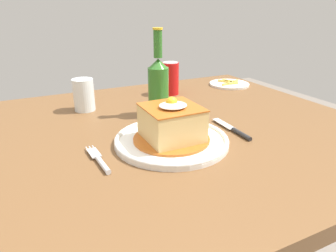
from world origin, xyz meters
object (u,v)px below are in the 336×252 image
at_px(soda_can, 170,78).
at_px(drinking_glass, 84,97).
at_px(side_plate_fries, 229,84).
at_px(main_plate, 171,140).
at_px(beer_bottle_green, 158,84).
at_px(fork, 100,161).
at_px(knife, 236,131).

distance_m(soda_can, drinking_glass, 0.35).
height_order(drinking_glass, side_plate_fries, drinking_glass).
height_order(main_plate, side_plate_fries, main_plate).
relative_size(main_plate, beer_bottle_green, 1.09).
distance_m(fork, soda_can, 0.59).
bearing_deg(drinking_glass, side_plate_fries, 5.39).
height_order(main_plate, beer_bottle_green, beer_bottle_green).
bearing_deg(fork, knife, 0.54).
bearing_deg(soda_can, side_plate_fries, 1.79).
bearing_deg(main_plate, knife, -5.69).
relative_size(knife, side_plate_fries, 0.97).
height_order(knife, drinking_glass, drinking_glass).
distance_m(knife, side_plate_fries, 0.53).
bearing_deg(fork, side_plate_fries, 32.86).
bearing_deg(soda_can, fork, -132.14).
bearing_deg(drinking_glass, beer_bottle_green, -36.11).
relative_size(knife, drinking_glass, 1.57).
bearing_deg(beer_bottle_green, soda_can, 54.70).
xyz_separation_m(main_plate, fork, (-0.19, -0.02, -0.00)).
relative_size(main_plate, knife, 1.75).
relative_size(main_plate, soda_can, 2.33).
bearing_deg(fork, beer_bottle_green, 43.02).
bearing_deg(main_plate, drinking_glass, 111.45).
bearing_deg(drinking_glass, soda_can, 8.43).
xyz_separation_m(main_plate, knife, (0.19, -0.02, -0.00)).
bearing_deg(side_plate_fries, fork, -147.14).
height_order(beer_bottle_green, drinking_glass, beer_bottle_green).
relative_size(main_plate, fork, 2.04).
distance_m(knife, soda_can, 0.43).
distance_m(fork, beer_bottle_green, 0.36).
distance_m(knife, beer_bottle_green, 0.28).
distance_m(main_plate, side_plate_fries, 0.65).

